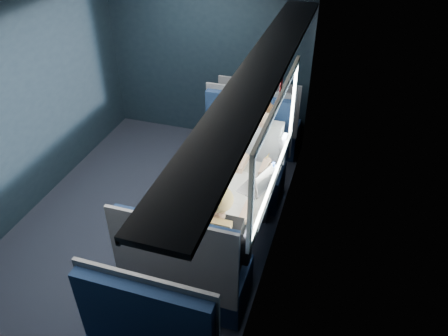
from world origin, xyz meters
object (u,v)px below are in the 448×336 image
(table, at_px, (237,194))
(seat_row_front, at_px, (261,126))
(seat_bay_near, at_px, (241,163))
(laptop, at_px, (259,184))
(bottle_small, at_px, (273,172))
(man, at_px, (261,153))
(woman, at_px, (221,240))
(cup, at_px, (275,170))
(seat_bay_far, at_px, (188,273))

(table, distance_m, seat_row_front, 1.82)
(seat_bay_near, bearing_deg, laptop, -64.45)
(seat_row_front, relative_size, bottle_small, 5.57)
(man, relative_size, woman, 1.00)
(seat_bay_near, xyz_separation_m, seat_row_front, (0.01, 0.92, -0.01))
(table, bearing_deg, seat_bay_near, 102.35)
(cup, bearing_deg, seat_bay_far, -111.69)
(man, relative_size, cup, 14.44)
(table, xyz_separation_m, man, (0.07, 0.70, 0.06))
(seat_row_front, distance_m, cup, 1.59)
(seat_bay_far, relative_size, cup, 13.76)
(seat_bay_far, distance_m, bottle_small, 1.28)
(bottle_small, bearing_deg, cup, 90.00)
(seat_bay_far, bearing_deg, table, 78.22)
(table, relative_size, seat_row_front, 0.86)
(seat_row_front, distance_m, woman, 2.54)
(seat_bay_far, height_order, seat_row_front, seat_bay_far)
(man, relative_size, laptop, 3.72)
(bottle_small, height_order, cup, bottle_small)
(seat_row_front, relative_size, laptop, 3.26)
(seat_bay_near, xyz_separation_m, woman, (0.26, -1.58, 0.31))
(seat_bay_near, xyz_separation_m, man, (0.26, -0.17, 0.30))
(seat_bay_far, height_order, laptop, seat_bay_far)
(man, xyz_separation_m, woman, (0.00, -1.41, 0.01))
(bottle_small, bearing_deg, seat_bay_near, 127.31)
(cup, bearing_deg, bottle_small, -90.00)
(woman, bearing_deg, man, 90.00)
(seat_row_front, bearing_deg, seat_bay_far, -90.00)
(seat_bay_near, bearing_deg, seat_bay_far, -89.73)
(table, height_order, bottle_small, bottle_small)
(seat_bay_near, bearing_deg, cup, -47.84)
(seat_row_front, bearing_deg, seat_bay_near, -90.52)
(woman, relative_size, laptop, 3.72)
(bottle_small, relative_size, cup, 2.27)
(seat_row_front, bearing_deg, table, -84.20)
(seat_bay_near, distance_m, woman, 1.63)
(woman, distance_m, laptop, 0.77)
(seat_row_front, height_order, cup, seat_row_front)
(seat_bay_near, relative_size, cup, 13.76)
(seat_bay_far, bearing_deg, woman, 33.82)
(table, xyz_separation_m, seat_bay_far, (-0.18, -0.87, -0.25))
(table, bearing_deg, seat_row_front, 95.80)
(seat_row_front, height_order, laptop, seat_row_front)
(laptop, relative_size, cup, 3.88)
(laptop, bearing_deg, seat_bay_far, -112.94)
(laptop, bearing_deg, woman, -100.44)
(seat_row_front, xyz_separation_m, bottle_small, (0.48, -1.57, 0.42))
(man, xyz_separation_m, bottle_small, (0.23, -0.47, 0.11))
(seat_bay_near, xyz_separation_m, cup, (0.49, -0.54, 0.37))
(table, relative_size, seat_bay_near, 0.79)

